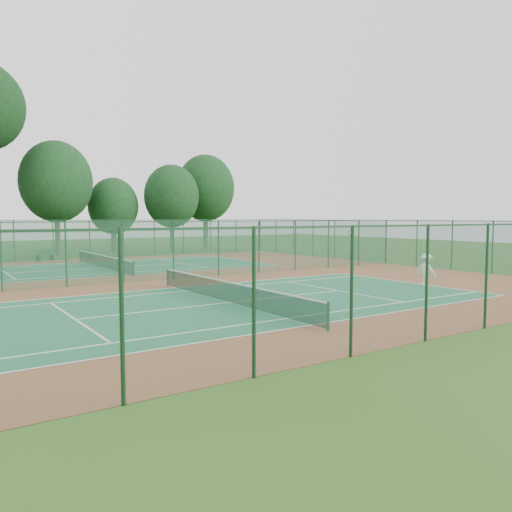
{
  "coord_description": "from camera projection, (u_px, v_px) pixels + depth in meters",
  "views": [
    {
      "loc": [
        -10.83,
        -27.39,
        3.69
      ],
      "look_at": [
        4.18,
        -4.91,
        1.6
      ],
      "focal_mm": 35.0,
      "sensor_mm": 36.0,
      "label": 1
    }
  ],
  "objects": [
    {
      "name": "evergreen_row",
      "position": [
        62.0,
        255.0,
        49.38
      ],
      "size": [
        39.0,
        5.0,
        12.0
      ],
      "primitive_type": null,
      "color": "black",
      "rests_on": "ground"
    },
    {
      "name": "ground",
      "position": [
        149.0,
        281.0,
        28.99
      ],
      "size": [
        120.0,
        120.0,
        0.0
      ],
      "primitive_type": "plane",
      "color": "#2B4F18",
      "rests_on": "ground"
    },
    {
      "name": "tennis_net_far",
      "position": [
        103.0,
        261.0,
        36.41
      ],
      "size": [
        0.1,
        12.9,
        0.97
      ],
      "color": "#12331A",
      "rests_on": "ground"
    },
    {
      "name": "stray_ball_c",
      "position": [
        174.0,
        280.0,
        28.95
      ],
      "size": [
        0.08,
        0.08,
        0.08
      ],
      "primitive_type": "sphere",
      "color": "yellow",
      "rests_on": "red_pad"
    },
    {
      "name": "fence_east",
      "position": [
        386.0,
        242.0,
        39.93
      ],
      "size": [
        0.09,
        36.0,
        3.5
      ],
      "rotation": [
        0.0,
        0.0,
        1.57
      ],
      "color": "#18492B",
      "rests_on": "ground"
    },
    {
      "name": "fence_south",
      "position": [
        391.0,
        287.0,
        13.93
      ],
      "size": [
        40.0,
        0.09,
        3.5
      ],
      "color": "#1A5033",
      "rests_on": "ground"
    },
    {
      "name": "court_far",
      "position": [
        103.0,
        268.0,
        36.46
      ],
      "size": [
        23.77,
        10.97,
        0.01
      ],
      "primitive_type": "cube",
      "color": "#1E6142",
      "rests_on": "red_pad"
    },
    {
      "name": "court_near",
      "position": [
        228.0,
        303.0,
        21.53
      ],
      "size": [
        23.77,
        10.97,
        0.01
      ],
      "primitive_type": "cube",
      "color": "#206641",
      "rests_on": "red_pad"
    },
    {
      "name": "fence_north",
      "position": [
        72.0,
        240.0,
        43.78
      ],
      "size": [
        40.0,
        0.09,
        3.5
      ],
      "color": "#1C552F",
      "rests_on": "ground"
    },
    {
      "name": "stray_ball_b",
      "position": [
        273.0,
        272.0,
        33.53
      ],
      "size": [
        0.08,
        0.08,
        0.08
      ],
      "primitive_type": "sphere",
      "color": "#CEEA36",
      "rests_on": "red_pad"
    },
    {
      "name": "fence_divider",
      "position": [
        149.0,
        251.0,
        28.86
      ],
      "size": [
        40.0,
        0.09,
        3.5
      ],
      "color": "#164425",
      "rests_on": "ground"
    },
    {
      "name": "bench",
      "position": [
        46.0,
        255.0,
        42.23
      ],
      "size": [
        1.71,
        1.09,
        1.02
      ],
      "rotation": [
        0.0,
        0.0,
        0.41
      ],
      "color": "#123319",
      "rests_on": "red_pad"
    },
    {
      "name": "tennis_net_near",
      "position": [
        228.0,
        291.0,
        21.49
      ],
      "size": [
        0.1,
        12.9,
        0.97
      ],
      "color": "#163D1E",
      "rests_on": "ground"
    },
    {
      "name": "stray_ball_a",
      "position": [
        232.0,
        275.0,
        31.77
      ],
      "size": [
        0.07,
        0.07,
        0.07
      ],
      "primitive_type": "sphere",
      "color": "gold",
      "rests_on": "red_pad"
    },
    {
      "name": "player_near",
      "position": [
        426.0,
        270.0,
        26.56
      ],
      "size": [
        0.73,
        1.18,
        1.77
      ],
      "primitive_type": "imported",
      "rotation": [
        0.0,
        0.0,
        1.63
      ],
      "color": "silver",
      "rests_on": "court_near"
    },
    {
      "name": "red_pad",
      "position": [
        149.0,
        281.0,
        28.99
      ],
      "size": [
        40.0,
        36.0,
        0.01
      ],
      "primitive_type": "cube",
      "color": "brown",
      "rests_on": "ground"
    }
  ]
}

